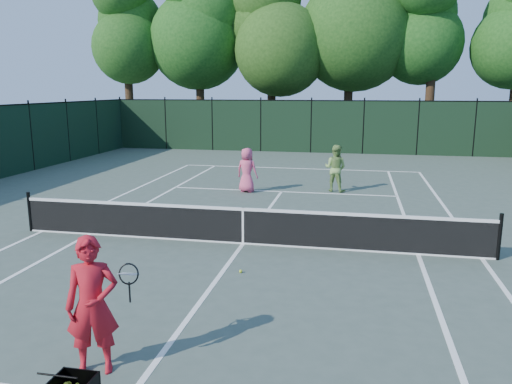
% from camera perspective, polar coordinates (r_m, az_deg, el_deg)
% --- Properties ---
extents(ground, '(90.00, 90.00, 0.00)m').
position_cam_1_polar(ground, '(12.27, -1.49, -5.95)').
color(ground, '#425046').
rests_on(ground, ground).
extents(sideline_doubles_left, '(0.10, 23.77, 0.01)m').
position_cam_1_polar(sideline_doubles_left, '(14.47, -23.24, -4.16)').
color(sideline_doubles_left, white).
rests_on(sideline_doubles_left, ground).
extents(sideline_doubles_right, '(0.10, 23.77, 0.01)m').
position_cam_1_polar(sideline_doubles_right, '(12.33, 24.42, -6.94)').
color(sideline_doubles_right, white).
rests_on(sideline_doubles_right, ground).
extents(sideline_singles_left, '(0.10, 23.77, 0.01)m').
position_cam_1_polar(sideline_singles_left, '(13.75, -18.51, -4.61)').
color(sideline_singles_left, white).
rests_on(sideline_singles_left, ground).
extents(sideline_singles_right, '(0.10, 23.77, 0.01)m').
position_cam_1_polar(sideline_singles_right, '(12.09, 18.05, -6.82)').
color(sideline_singles_right, white).
rests_on(sideline_singles_right, ground).
extents(baseline_far, '(10.97, 0.10, 0.01)m').
position_cam_1_polar(baseline_far, '(23.72, 4.90, 2.70)').
color(baseline_far, white).
rests_on(baseline_far, ground).
extents(service_line_far, '(8.23, 0.10, 0.01)m').
position_cam_1_polar(service_line_far, '(18.37, 2.94, 0.05)').
color(service_line_far, white).
rests_on(service_line_far, ground).
extents(center_service_line, '(0.10, 12.80, 0.01)m').
position_cam_1_polar(center_service_line, '(12.27, -1.49, -5.94)').
color(center_service_line, white).
rests_on(center_service_line, ground).
extents(tennis_net, '(11.69, 0.09, 1.06)m').
position_cam_1_polar(tennis_net, '(12.14, -1.50, -3.81)').
color(tennis_net, black).
rests_on(tennis_net, ground).
extents(fence_far, '(24.00, 0.05, 3.00)m').
position_cam_1_polar(fence_far, '(29.59, 6.31, 7.40)').
color(fence_far, black).
rests_on(fence_far, ground).
extents(tree_0, '(6.40, 6.40, 13.14)m').
position_cam_1_polar(tree_0, '(36.67, -14.70, 18.37)').
color(tree_0, black).
rests_on(tree_0, ground).
extents(tree_1, '(6.80, 6.80, 13.98)m').
position_cam_1_polar(tree_1, '(35.38, -6.61, 19.78)').
color(tree_1, black).
rests_on(tree_1, ground).
extents(tree_2, '(6.00, 6.00, 12.40)m').
position_cam_1_polar(tree_2, '(33.90, 1.84, 18.56)').
color(tree_2, black).
rests_on(tree_2, ground).
extents(tree_3, '(7.00, 7.00, 14.45)m').
position_cam_1_polar(tree_3, '(34.11, 10.88, 20.49)').
color(tree_3, black).
rests_on(tree_3, ground).
extents(tree_4, '(6.20, 6.20, 12.97)m').
position_cam_1_polar(tree_4, '(33.57, 19.85, 18.68)').
color(tree_4, black).
rests_on(tree_4, ground).
extents(coach, '(0.85, 0.87, 1.88)m').
position_cam_1_polar(coach, '(7.06, -18.19, -12.21)').
color(coach, red).
rests_on(coach, ground).
extents(player_pink, '(0.89, 0.68, 1.62)m').
position_cam_1_polar(player_pink, '(18.17, -1.04, 2.52)').
color(player_pink, '#D94C75').
rests_on(player_pink, ground).
extents(player_green, '(1.00, 0.88, 1.72)m').
position_cam_1_polar(player_green, '(18.52, 9.06, 2.71)').
color(player_green, '#7BA452').
rests_on(player_green, ground).
extents(loose_ball_midcourt, '(0.07, 0.07, 0.07)m').
position_cam_1_polar(loose_ball_midcourt, '(10.42, -1.76, -9.04)').
color(loose_ball_midcourt, '#B4CE2A').
rests_on(loose_ball_midcourt, ground).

